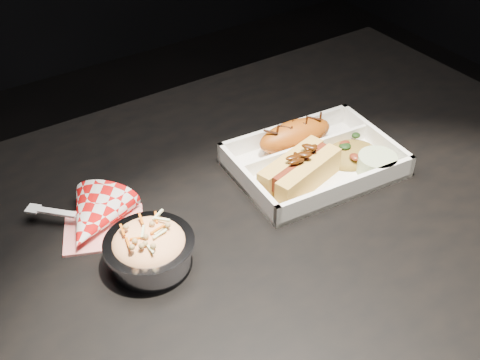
% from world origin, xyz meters
% --- Properties ---
extents(dining_table, '(1.20, 0.80, 0.75)m').
position_xyz_m(dining_table, '(0.00, 0.00, 0.66)').
color(dining_table, black).
rests_on(dining_table, ground).
extents(food_tray, '(0.26, 0.20, 0.04)m').
position_xyz_m(food_tray, '(0.15, 0.05, 0.76)').
color(food_tray, white).
rests_on(food_tray, dining_table).
extents(fried_pastry, '(0.14, 0.06, 0.05)m').
position_xyz_m(fried_pastry, '(0.15, 0.10, 0.78)').
color(fried_pastry, '#A64E10').
rests_on(fried_pastry, food_tray).
extents(hotdog, '(0.14, 0.09, 0.06)m').
position_xyz_m(hotdog, '(0.10, 0.02, 0.78)').
color(hotdog, gold).
rests_on(hotdog, food_tray).
extents(fried_rice_mound, '(0.10, 0.08, 0.03)m').
position_xyz_m(fried_rice_mound, '(0.21, 0.03, 0.77)').
color(fried_rice_mound, olive).
rests_on(fried_rice_mound, food_tray).
extents(cupcake_liner, '(0.06, 0.06, 0.03)m').
position_xyz_m(cupcake_liner, '(0.22, -0.02, 0.77)').
color(cupcake_liner, '#A9BD8F').
rests_on(cupcake_liner, food_tray).
extents(foil_coleslaw_cup, '(0.12, 0.12, 0.07)m').
position_xyz_m(foil_coleslaw_cup, '(-0.16, 0.00, 0.78)').
color(foil_coleslaw_cup, silver).
rests_on(foil_coleslaw_cup, dining_table).
extents(napkin_fork, '(0.15, 0.15, 0.10)m').
position_xyz_m(napkin_fork, '(-0.20, 0.11, 0.77)').
color(napkin_fork, red).
rests_on(napkin_fork, dining_table).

